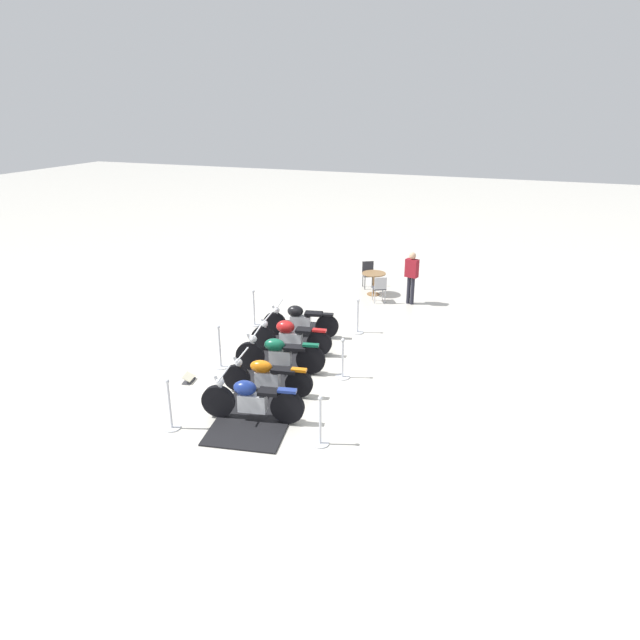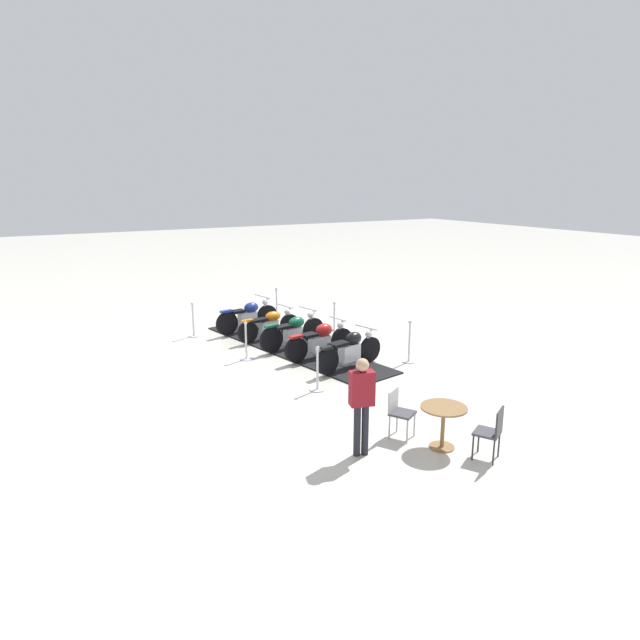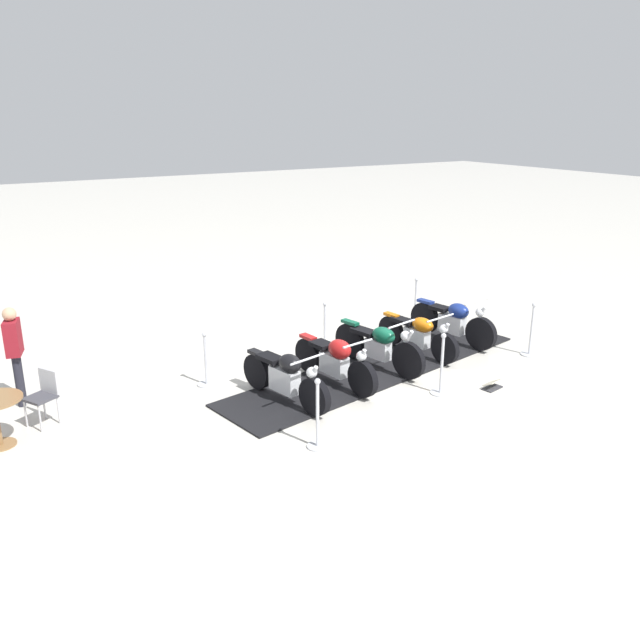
{
  "view_description": "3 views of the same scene",
  "coord_description": "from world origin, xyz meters",
  "px_view_note": "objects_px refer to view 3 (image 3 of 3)",
  "views": [
    {
      "loc": [
        11.28,
        5.3,
        6.16
      ],
      "look_at": [
        -1.13,
        0.6,
        1.04
      ],
      "focal_mm": 31.91,
      "sensor_mm": 36.0,
      "label": 1
    },
    {
      "loc": [
        -13.14,
        6.75,
        4.5
      ],
      "look_at": [
        -1.41,
        -0.04,
        1.11
      ],
      "focal_mm": 31.28,
      "sensor_mm": 36.0,
      "label": 2
    },
    {
      "loc": [
        -6.95,
        -9.28,
        4.72
      ],
      "look_at": [
        -0.99,
        0.49,
        1.02
      ],
      "focal_mm": 36.3,
      "sensor_mm": 36.0,
      "label": 3
    }
  ],
  "objects_px": {
    "stanchion_left_mid": "(325,335)",
    "stanchion_right_front": "(318,425)",
    "stanchion_left_rear": "(415,307)",
    "motorcycle_black": "(286,377)",
    "stanchion_left_front": "(206,369)",
    "stanchion_right_rear": "(531,339)",
    "motorcycle_maroon": "(336,360)",
    "motorcycle_navy": "(453,321)",
    "stanchion_right_mid": "(441,375)",
    "info_placard": "(492,386)",
    "bystander_person": "(14,347)",
    "motorcycle_forest": "(379,345)",
    "motorcycle_copper": "(418,334)",
    "cafe_chair_across_table": "(43,394)"
  },
  "relations": [
    {
      "from": "stanchion_left_rear",
      "to": "motorcycle_copper",
      "type": "bearing_deg",
      "value": -128.07
    },
    {
      "from": "motorcycle_black",
      "to": "stanchion_left_front",
      "type": "height_order",
      "value": "stanchion_left_front"
    },
    {
      "from": "stanchion_left_rear",
      "to": "motorcycle_black",
      "type": "bearing_deg",
      "value": -153.13
    },
    {
      "from": "stanchion_left_mid",
      "to": "cafe_chair_across_table",
      "type": "height_order",
      "value": "stanchion_left_mid"
    },
    {
      "from": "stanchion_right_rear",
      "to": "info_placard",
      "type": "height_order",
      "value": "stanchion_right_rear"
    },
    {
      "from": "cafe_chair_across_table",
      "to": "stanchion_right_front",
      "type": "bearing_deg",
      "value": 109.7
    },
    {
      "from": "stanchion_left_mid",
      "to": "stanchion_left_front",
      "type": "bearing_deg",
      "value": -169.89
    },
    {
      "from": "motorcycle_maroon",
      "to": "stanchion_left_rear",
      "type": "relative_size",
      "value": 2.06
    },
    {
      "from": "motorcycle_copper",
      "to": "cafe_chair_across_table",
      "type": "distance_m",
      "value": 6.99
    },
    {
      "from": "motorcycle_black",
      "to": "motorcycle_copper",
      "type": "distance_m",
      "value": 3.41
    },
    {
      "from": "stanchion_left_front",
      "to": "info_placard",
      "type": "height_order",
      "value": "stanchion_left_front"
    },
    {
      "from": "motorcycle_forest",
      "to": "motorcycle_navy",
      "type": "distance_m",
      "value": 2.27
    },
    {
      "from": "stanchion_left_front",
      "to": "stanchion_right_front",
      "type": "height_order",
      "value": "stanchion_right_front"
    },
    {
      "from": "motorcycle_copper",
      "to": "stanchion_left_mid",
      "type": "bearing_deg",
      "value": -142.49
    },
    {
      "from": "stanchion_right_rear",
      "to": "stanchion_right_front",
      "type": "distance_m",
      "value": 5.73
    },
    {
      "from": "motorcycle_maroon",
      "to": "stanchion_right_front",
      "type": "relative_size",
      "value": 1.96
    },
    {
      "from": "motorcycle_black",
      "to": "stanchion_right_rear",
      "type": "xyz_separation_m",
      "value": [
        5.32,
        -0.57,
        -0.14
      ]
    },
    {
      "from": "stanchion_right_front",
      "to": "stanchion_right_rear",
      "type": "bearing_deg",
      "value": 10.11
    },
    {
      "from": "stanchion_right_rear",
      "to": "bystander_person",
      "type": "bearing_deg",
      "value": 162.7
    },
    {
      "from": "stanchion_left_mid",
      "to": "stanchion_right_front",
      "type": "height_order",
      "value": "stanchion_right_front"
    },
    {
      "from": "motorcycle_maroon",
      "to": "stanchion_left_mid",
      "type": "distance_m",
      "value": 1.94
    },
    {
      "from": "stanchion_right_rear",
      "to": "bystander_person",
      "type": "xyz_separation_m",
      "value": [
        -9.15,
        2.85,
        0.68
      ]
    },
    {
      "from": "stanchion_right_rear",
      "to": "stanchion_left_mid",
      "type": "distance_m",
      "value": 4.18
    },
    {
      "from": "stanchion_left_front",
      "to": "stanchion_right_mid",
      "type": "xyz_separation_m",
      "value": [
        3.35,
        -2.49,
        0.04
      ]
    },
    {
      "from": "motorcycle_maroon",
      "to": "motorcycle_navy",
      "type": "bearing_deg",
      "value": 92.1
    },
    {
      "from": "motorcycle_navy",
      "to": "stanchion_right_rear",
      "type": "bearing_deg",
      "value": 20.85
    },
    {
      "from": "stanchion_right_mid",
      "to": "stanchion_left_rear",
      "type": "height_order",
      "value": "stanchion_right_mid"
    },
    {
      "from": "stanchion_left_front",
      "to": "stanchion_left_rear",
      "type": "relative_size",
      "value": 0.97
    },
    {
      "from": "motorcycle_black",
      "to": "stanchion_right_mid",
      "type": "relative_size",
      "value": 1.87
    },
    {
      "from": "cafe_chair_across_table",
      "to": "motorcycle_forest",
      "type": "bearing_deg",
      "value": 142.21
    },
    {
      "from": "stanchion_right_rear",
      "to": "cafe_chair_across_table",
      "type": "relative_size",
      "value": 1.26
    },
    {
      "from": "stanchion_left_mid",
      "to": "bystander_person",
      "type": "relative_size",
      "value": 0.59
    },
    {
      "from": "stanchion_left_front",
      "to": "info_placard",
      "type": "distance_m",
      "value": 5.14
    },
    {
      "from": "bystander_person",
      "to": "motorcycle_maroon",
      "type": "bearing_deg",
      "value": -6.58
    },
    {
      "from": "stanchion_left_mid",
      "to": "stanchion_left_rear",
      "type": "xyz_separation_m",
      "value": [
        2.82,
        0.5,
        0.02
      ]
    },
    {
      "from": "motorcycle_navy",
      "to": "stanchion_right_mid",
      "type": "distance_m",
      "value": 2.72
    },
    {
      "from": "motorcycle_maroon",
      "to": "cafe_chair_across_table",
      "type": "distance_m",
      "value": 4.85
    },
    {
      "from": "stanchion_left_rear",
      "to": "motorcycle_forest",
      "type": "bearing_deg",
      "value": -141.53
    },
    {
      "from": "motorcycle_copper",
      "to": "motorcycle_forest",
      "type": "bearing_deg",
      "value": -88.85
    },
    {
      "from": "motorcycle_copper",
      "to": "motorcycle_navy",
      "type": "bearing_deg",
      "value": 91.15
    },
    {
      "from": "motorcycle_copper",
      "to": "stanchion_right_front",
      "type": "bearing_deg",
      "value": -68.29
    },
    {
      "from": "motorcycle_maroon",
      "to": "motorcycle_copper",
      "type": "relative_size",
      "value": 1.04
    },
    {
      "from": "motorcycle_copper",
      "to": "info_placard",
      "type": "distance_m",
      "value": 2.03
    },
    {
      "from": "bystander_person",
      "to": "motorcycle_navy",
      "type": "bearing_deg",
      "value": 6.19
    },
    {
      "from": "motorcycle_navy",
      "to": "motorcycle_copper",
      "type": "bearing_deg",
      "value": -91.0
    },
    {
      "from": "motorcycle_copper",
      "to": "stanchion_right_mid",
      "type": "height_order",
      "value": "stanchion_right_mid"
    },
    {
      "from": "stanchion_left_front",
      "to": "stanchion_right_front",
      "type": "relative_size",
      "value": 0.93
    },
    {
      "from": "info_placard",
      "to": "bystander_person",
      "type": "xyz_separation_m",
      "value": [
        -7.26,
        3.67,
        0.97
      ]
    },
    {
      "from": "motorcycle_black",
      "to": "stanchion_left_rear",
      "type": "distance_m",
      "value": 5.37
    },
    {
      "from": "stanchion_left_rear",
      "to": "bystander_person",
      "type": "bearing_deg",
      "value": -179.04
    }
  ]
}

